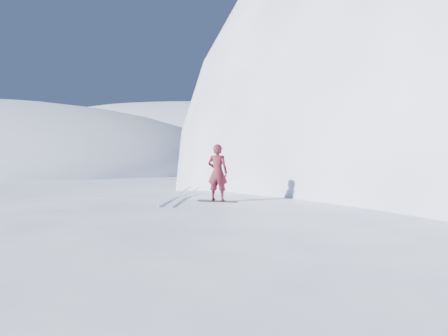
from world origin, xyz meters
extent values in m
plane|color=white|center=(0.00, 0.00, 0.00)|extent=(400.00, 400.00, 0.00)
ellipsoid|color=white|center=(1.00, 3.00, 0.00)|extent=(36.00, 28.00, 4.80)
ellipsoid|color=white|center=(10.00, 20.00, 0.00)|extent=(28.00, 24.00, 18.00)
ellipsoid|color=white|center=(-40.00, 110.00, 0.00)|extent=(140.00, 90.00, 36.00)
ellipsoid|color=white|center=(-2.00, 6.00, 0.00)|extent=(7.00, 6.30, 1.00)
ellipsoid|color=white|center=(7.00, 4.00, 0.00)|extent=(4.00, 3.60, 0.60)
cube|color=black|center=(0.14, 3.55, 2.41)|extent=(1.43, 0.37, 0.02)
imported|color=maroon|center=(0.14, 3.55, 3.40)|extent=(0.75, 0.52, 1.96)
cube|color=silver|center=(-1.81, 4.89, 2.42)|extent=(0.90, 5.95, 0.04)
cube|color=silver|center=(-1.38, 4.89, 2.42)|extent=(0.94, 5.94, 0.04)
camera|label=1|loc=(3.42, -9.79, 4.27)|focal=32.00mm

